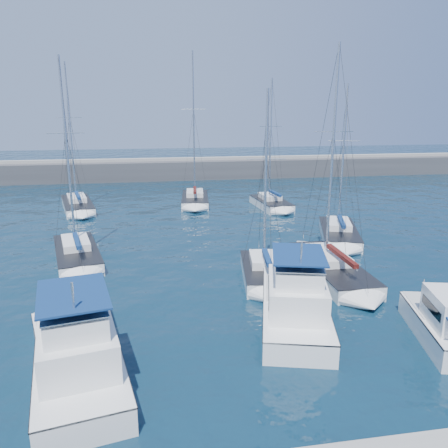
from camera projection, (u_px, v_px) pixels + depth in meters
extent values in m
plane|color=black|center=(254.00, 322.00, 24.05)|extent=(220.00, 220.00, 0.00)
cube|color=#424244|center=(183.00, 172.00, 73.38)|extent=(160.00, 6.00, 4.00)
cube|color=gray|center=(183.00, 159.00, 72.82)|extent=(160.00, 1.20, 0.50)
cube|color=white|center=(70.00, 349.00, 20.57)|extent=(4.44, 6.55, 1.60)
cube|color=#262628|center=(68.00, 335.00, 20.37)|extent=(4.49, 6.56, 0.08)
cube|color=white|center=(69.00, 325.00, 19.53)|extent=(3.08, 3.36, 1.60)
cube|color=black|center=(69.00, 323.00, 19.51)|extent=(2.95, 2.84, 0.45)
cube|color=navy|center=(72.00, 329.00, 18.51)|extent=(2.66, 2.41, 0.07)
cube|color=white|center=(79.00, 361.00, 19.60)|extent=(5.47, 10.82, 1.60)
cube|color=#262628|center=(77.00, 346.00, 19.41)|extent=(5.54, 10.84, 0.08)
cube|color=white|center=(77.00, 342.00, 18.05)|extent=(3.86, 5.28, 1.60)
cube|color=black|center=(77.00, 341.00, 18.03)|extent=(3.73, 4.36, 0.45)
cube|color=white|center=(75.00, 317.00, 17.55)|extent=(2.99, 3.76, 0.90)
cube|color=navy|center=(73.00, 294.00, 17.30)|extent=(3.38, 4.28, 0.08)
cube|color=white|center=(294.00, 312.00, 24.31)|extent=(5.77, 10.23, 1.60)
cube|color=#262628|center=(295.00, 299.00, 24.12)|extent=(5.84, 10.24, 0.08)
cube|color=white|center=(297.00, 294.00, 22.77)|extent=(3.95, 5.08, 1.60)
cube|color=black|center=(297.00, 293.00, 22.75)|extent=(3.77, 4.22, 0.45)
cube|color=white|center=(298.00, 273.00, 22.26)|extent=(3.04, 3.63, 0.90)
cube|color=navy|center=(299.00, 254.00, 22.00)|extent=(3.44, 4.14, 0.08)
cube|color=white|center=(445.00, 332.00, 22.10)|extent=(4.19, 6.76, 1.60)
cube|color=#262628|center=(447.00, 319.00, 21.91)|extent=(4.24, 6.77, 0.08)
cube|color=white|center=(77.00, 256.00, 33.82)|extent=(4.90, 9.13, 1.30)
cube|color=#262628|center=(77.00, 248.00, 33.66)|extent=(4.96, 9.14, 0.06)
cube|color=white|center=(76.00, 242.00, 34.06)|extent=(2.76, 4.14, 0.55)
cylinder|color=silver|center=(67.00, 152.00, 32.55)|extent=(0.18, 0.18, 13.62)
cylinder|color=silver|center=(77.00, 242.00, 32.27)|extent=(1.11, 4.25, 0.12)
cube|color=navy|center=(77.00, 241.00, 32.15)|extent=(1.23, 3.88, 0.28)
cube|color=white|center=(264.00, 275.00, 30.04)|extent=(3.84, 7.13, 1.30)
cube|color=#262628|center=(265.00, 266.00, 29.88)|extent=(3.90, 7.14, 0.06)
cube|color=white|center=(264.00, 260.00, 30.21)|extent=(2.29, 3.21, 0.55)
cylinder|color=silver|center=(266.00, 176.00, 28.97)|extent=(0.18, 0.18, 11.19)
cylinder|color=silver|center=(267.00, 259.00, 28.67)|extent=(0.60, 3.38, 0.12)
cube|color=navy|center=(267.00, 257.00, 28.54)|extent=(0.78, 3.07, 0.28)
cube|color=white|center=(331.00, 271.00, 30.80)|extent=(3.14, 9.75, 1.30)
cube|color=#262628|center=(331.00, 262.00, 30.64)|extent=(3.20, 9.75, 0.06)
cube|color=white|center=(328.00, 255.00, 31.14)|extent=(2.03, 4.27, 0.55)
cylinder|color=silver|center=(333.00, 153.00, 29.64)|extent=(0.18, 0.18, 14.05)
cylinder|color=silver|center=(341.00, 257.00, 29.03)|extent=(0.14, 4.87, 0.12)
cube|color=#47110E|center=(341.00, 255.00, 28.89)|extent=(0.37, 4.38, 0.28)
cube|color=white|center=(339.00, 235.00, 39.38)|extent=(5.52, 9.12, 1.30)
cube|color=#262628|center=(339.00, 229.00, 39.22)|extent=(5.57, 9.14, 0.06)
cube|color=white|center=(339.00, 224.00, 39.65)|extent=(3.02, 4.19, 0.55)
cylinder|color=silver|center=(343.00, 155.00, 38.37)|extent=(0.18, 0.18, 11.99)
cylinder|color=silver|center=(341.00, 223.00, 37.76)|extent=(1.45, 4.13, 0.12)
cube|color=navy|center=(342.00, 221.00, 37.63)|extent=(1.53, 3.79, 0.28)
cube|color=white|center=(78.00, 207.00, 50.78)|extent=(5.10, 9.87, 1.30)
cube|color=#262628|center=(77.00, 202.00, 50.61)|extent=(5.15, 9.89, 0.06)
cube|color=white|center=(77.00, 198.00, 51.06)|extent=(2.85, 4.47, 0.55)
cylinder|color=silver|center=(70.00, 131.00, 49.41)|extent=(0.18, 0.18, 14.91)
cylinder|color=silver|center=(78.00, 196.00, 49.13)|extent=(1.21, 4.62, 0.12)
cube|color=navy|center=(78.00, 195.00, 49.00)|extent=(1.32, 4.21, 0.28)
cube|color=white|center=(195.00, 201.00, 53.84)|extent=(3.92, 8.67, 1.30)
cube|color=#262628|center=(195.00, 196.00, 53.68)|extent=(3.98, 8.68, 0.06)
cube|color=white|center=(195.00, 193.00, 54.10)|extent=(2.37, 3.86, 0.55)
cylinder|color=silver|center=(194.00, 123.00, 52.25)|extent=(0.18, 0.18, 16.41)
cylinder|color=silver|center=(195.00, 191.00, 52.24)|extent=(0.54, 4.19, 0.12)
cube|color=#47110E|center=(195.00, 190.00, 52.10)|extent=(0.72, 3.80, 0.28)
cube|color=white|center=(271.00, 205.00, 51.68)|extent=(3.65, 7.55, 1.30)
cube|color=#262628|center=(271.00, 200.00, 51.52)|extent=(3.71, 7.55, 0.06)
cube|color=white|center=(270.00, 196.00, 51.87)|extent=(2.23, 3.36, 0.55)
cylinder|color=silver|center=(271.00, 138.00, 50.37)|extent=(0.18, 0.18, 13.26)
cylinder|color=silver|center=(275.00, 194.00, 50.28)|extent=(0.45, 3.65, 0.12)
cube|color=navy|center=(275.00, 193.00, 50.14)|extent=(0.65, 3.30, 0.28)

